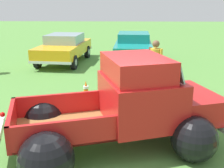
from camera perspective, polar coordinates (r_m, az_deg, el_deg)
ground_plane at (r=5.96m, az=-0.39°, el=-12.86°), size 80.00×80.00×0.00m
vintage_pickup_truck at (r=5.73m, az=3.37°, el=-5.74°), size 4.98×3.74×1.96m
show_car_0 at (r=14.01m, az=-10.08°, el=7.70°), size 2.35×4.52×1.43m
show_car_1 at (r=14.45m, az=4.56°, el=8.18°), size 2.11×4.68×1.43m
spectator_0 at (r=8.99m, az=9.11°, el=4.31°), size 0.48×0.48×1.80m
lane_cone_0 at (r=8.49m, az=-5.53°, el=-1.37°), size 0.36×0.36×0.63m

